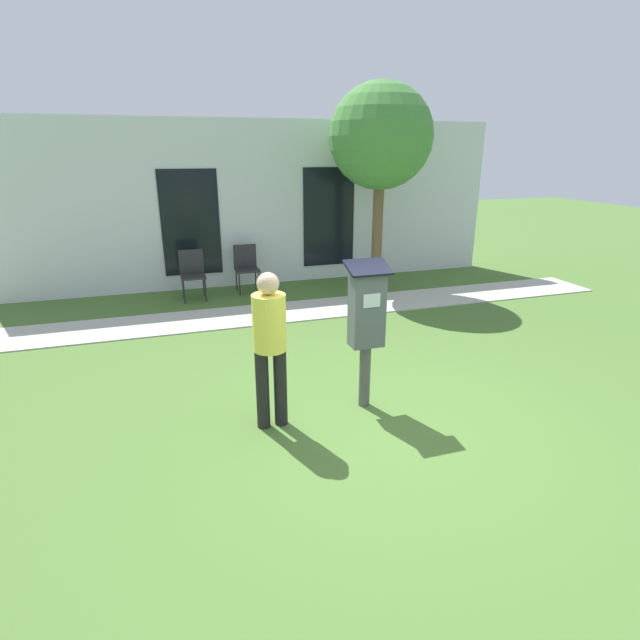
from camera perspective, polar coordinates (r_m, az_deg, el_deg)
The scene contains 8 objects.
ground_plane at distance 5.23m, azimuth 7.42°, elevation -11.56°, with size 40.00×40.00×0.00m, color #476B2D.
sidewalk at distance 8.55m, azimuth -3.48°, elevation 0.98°, with size 12.00×1.10×0.02m.
building_facade at distance 10.31m, azimuth -6.79°, elevation 12.99°, with size 10.00×0.26×3.20m.
parking_meter at distance 5.14m, azimuth 5.35°, elevation 0.41°, with size 0.44×0.31×1.59m.
person_standing at distance 4.77m, azimuth -5.76°, elevation -2.19°, with size 0.32×0.32×1.58m.
outdoor_chair_left at distance 9.49m, azimuth -14.39°, elevation 5.49°, with size 0.44×0.44×0.90m.
outdoor_chair_middle at distance 9.82m, azimuth -8.43°, elevation 6.31°, with size 0.44×0.44×0.90m.
tree at distance 9.72m, azimuth 6.95°, elevation 20.00°, with size 1.90×1.90×3.82m.
Camera 1 is at (-2.01, -4.05, 2.64)m, focal length 28.00 mm.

